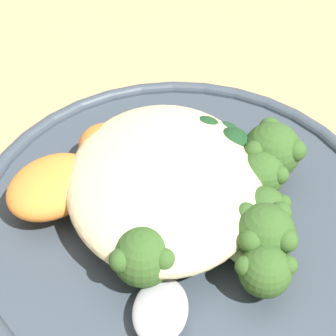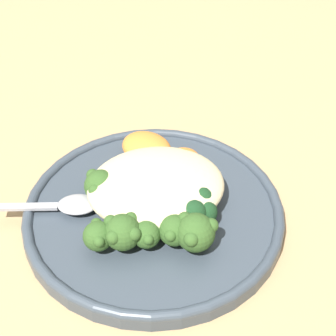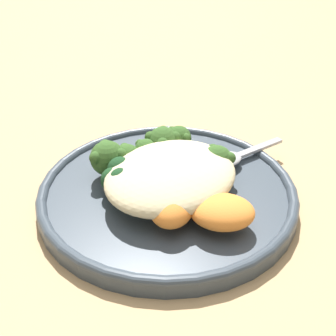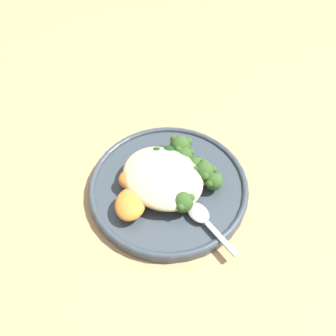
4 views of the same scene
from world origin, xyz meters
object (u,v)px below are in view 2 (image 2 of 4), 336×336
object	(u,v)px
quinoa_mound	(156,186)
sweet_potato_chunk_0	(147,148)
broccoli_stalk_0	(108,187)
broccoli_stalk_2	(116,224)
plate	(154,213)
broccoli_stalk_1	(124,206)
kale_tuft	(194,207)
spoon	(69,205)
broccoli_stalk_5	(171,222)
broccoli_stalk_6	(188,225)
broccoli_stalk_4	(152,225)
sweet_potato_chunk_1	(180,164)
broccoli_stalk_3	(128,226)

from	to	relation	value
quinoa_mound	sweet_potato_chunk_0	distance (m)	0.07
broccoli_stalk_0	broccoli_stalk_2	world-z (taller)	broccoli_stalk_0
plate	broccoli_stalk_1	world-z (taller)	broccoli_stalk_1
quinoa_mound	kale_tuft	xyz separation A→B (m)	(-0.03, 0.04, -0.00)
sweet_potato_chunk_0	spoon	xyz separation A→B (m)	(0.10, 0.07, -0.01)
broccoli_stalk_1	spoon	distance (m)	0.06
sweet_potato_chunk_0	spoon	size ratio (longest dim) A/B	0.55
broccoli_stalk_5	broccoli_stalk_6	size ratio (longest dim) A/B	0.79
broccoli_stalk_0	sweet_potato_chunk_0	world-z (taller)	broccoli_stalk_0
plate	spoon	world-z (taller)	spoon
broccoli_stalk_4	spoon	xyz separation A→B (m)	(0.08, -0.06, -0.01)
broccoli_stalk_2	quinoa_mound	bearing A→B (deg)	-178.25
broccoli_stalk_2	sweet_potato_chunk_1	xyz separation A→B (m)	(-0.08, -0.08, 0.00)
sweet_potato_chunk_1	kale_tuft	world-z (taller)	kale_tuft
quinoa_mound	sweet_potato_chunk_1	world-z (taller)	quinoa_mound
sweet_potato_chunk_0	kale_tuft	distance (m)	0.12
quinoa_mound	sweet_potato_chunk_0	bearing A→B (deg)	-91.81
quinoa_mound	broccoli_stalk_5	xyz separation A→B (m)	(-0.01, 0.05, -0.01)
broccoli_stalk_3	spoon	xyz separation A→B (m)	(0.06, -0.06, -0.01)
quinoa_mound	broccoli_stalk_1	distance (m)	0.04
plate	broccoli_stalk_5	world-z (taller)	broccoli_stalk_5
broccoli_stalk_2	sweet_potato_chunk_0	distance (m)	0.13
broccoli_stalk_4	broccoli_stalk_5	xyz separation A→B (m)	(-0.02, 0.00, 0.00)
broccoli_stalk_2	spoon	xyz separation A→B (m)	(0.05, -0.05, -0.01)
quinoa_mound	broccoli_stalk_0	xyz separation A→B (m)	(0.05, -0.01, -0.00)
broccoli_stalk_6	spoon	size ratio (longest dim) A/B	1.09
sweet_potato_chunk_0	sweet_potato_chunk_1	xyz separation A→B (m)	(-0.03, 0.04, 0.00)
broccoli_stalk_0	spoon	world-z (taller)	broccoli_stalk_0
broccoli_stalk_1	broccoli_stalk_4	bearing A→B (deg)	104.35
broccoli_stalk_3	broccoli_stalk_6	distance (m)	0.06
broccoli_stalk_3	broccoli_stalk_6	xyz separation A→B (m)	(-0.06, 0.01, 0.00)
kale_tuft	spoon	xyz separation A→B (m)	(0.13, -0.04, -0.01)
quinoa_mound	broccoli_stalk_6	bearing A→B (deg)	110.11
spoon	broccoli_stalk_1	bearing A→B (deg)	169.14
broccoli_stalk_0	broccoli_stalk_2	size ratio (longest dim) A/B	0.88
broccoli_stalk_4	sweet_potato_chunk_0	world-z (taller)	broccoli_stalk_4
broccoli_stalk_1	sweet_potato_chunk_1	bearing A→B (deg)	-166.64
broccoli_stalk_4	broccoli_stalk_6	xyz separation A→B (m)	(-0.04, 0.01, 0.01)
broccoli_stalk_5	spoon	world-z (taller)	broccoli_stalk_5
broccoli_stalk_6	broccoli_stalk_1	bearing A→B (deg)	-142.13
broccoli_stalk_1	broccoli_stalk_3	world-z (taller)	broccoli_stalk_3
sweet_potato_chunk_1	spoon	world-z (taller)	sweet_potato_chunk_1
sweet_potato_chunk_0	kale_tuft	xyz separation A→B (m)	(-0.03, 0.11, 0.00)
broccoli_stalk_3	broccoli_stalk_5	world-z (taller)	broccoli_stalk_3
broccoli_stalk_3	broccoli_stalk_5	bearing A→B (deg)	128.77
broccoli_stalk_1	broccoli_stalk_4	xyz separation A→B (m)	(-0.02, 0.03, -0.00)
sweet_potato_chunk_0	broccoli_stalk_3	bearing A→B (deg)	72.04
broccoli_stalk_0	spoon	distance (m)	0.05
broccoli_stalk_3	broccoli_stalk_4	bearing A→B (deg)	133.58
kale_tuft	plate	bearing A→B (deg)	-34.07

